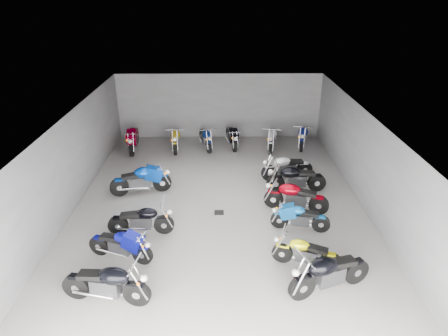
% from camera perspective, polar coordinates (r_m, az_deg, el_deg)
% --- Properties ---
extents(ground, '(14.00, 14.00, 0.00)m').
position_cam_1_polar(ground, '(14.12, -0.70, -5.34)').
color(ground, gray).
rests_on(ground, ground).
extents(wall_back, '(10.00, 0.10, 3.20)m').
position_cam_1_polar(wall_back, '(19.98, -0.71, 8.82)').
color(wall_back, slate).
rests_on(wall_back, ground).
extents(wall_left, '(0.10, 14.00, 3.20)m').
position_cam_1_polar(wall_left, '(14.31, -21.20, 0.47)').
color(wall_left, slate).
rests_on(wall_left, ground).
extents(wall_right, '(0.10, 14.00, 3.20)m').
position_cam_1_polar(wall_right, '(14.27, 19.77, 0.64)').
color(wall_right, slate).
rests_on(wall_right, ground).
extents(ceiling, '(10.00, 14.00, 0.04)m').
position_cam_1_polar(ceiling, '(12.81, -0.78, 7.22)').
color(ceiling, black).
rests_on(ceiling, wall_back).
extents(drain_grate, '(0.32, 0.32, 0.01)m').
position_cam_1_polar(drain_grate, '(13.68, -0.70, -6.37)').
color(drain_grate, black).
rests_on(drain_grate, ground).
extents(motorcycle_left_a, '(2.23, 0.59, 0.99)m').
position_cam_1_polar(motorcycle_left_a, '(10.36, -16.41, -15.57)').
color(motorcycle_left_a, black).
rests_on(motorcycle_left_a, ground).
extents(motorcycle_left_b, '(1.92, 0.76, 0.87)m').
position_cam_1_polar(motorcycle_left_b, '(11.68, -14.52, -10.58)').
color(motorcycle_left_b, black).
rests_on(motorcycle_left_b, ground).
extents(motorcycle_left_c, '(2.04, 0.40, 0.90)m').
position_cam_1_polar(motorcycle_left_c, '(12.62, -11.69, -7.29)').
color(motorcycle_left_c, black).
rests_on(motorcycle_left_c, ground).
extents(motorcycle_left_e, '(2.22, 0.69, 0.99)m').
position_cam_1_polar(motorcycle_left_e, '(14.97, -11.71, -1.69)').
color(motorcycle_left_e, black).
rests_on(motorcycle_left_e, ground).
extents(motorcycle_right_a, '(2.22, 0.99, 1.02)m').
position_cam_1_polar(motorcycle_right_a, '(10.58, 14.81, -14.28)').
color(motorcycle_right_a, black).
rests_on(motorcycle_right_a, ground).
extents(motorcycle_right_b, '(1.83, 0.72, 0.83)m').
position_cam_1_polar(motorcycle_right_b, '(11.29, 11.56, -11.75)').
color(motorcycle_right_b, black).
rests_on(motorcycle_right_b, ground).
extents(motorcycle_right_c, '(1.85, 0.51, 0.82)m').
position_cam_1_polar(motorcycle_right_c, '(12.80, 10.74, -6.95)').
color(motorcycle_right_c, black).
rests_on(motorcycle_right_c, ground).
extents(motorcycle_right_d, '(2.16, 0.77, 0.97)m').
position_cam_1_polar(motorcycle_right_d, '(13.76, 10.15, -4.09)').
color(motorcycle_right_d, black).
rests_on(motorcycle_right_d, ground).
extents(motorcycle_right_e, '(2.23, 0.45, 0.98)m').
position_cam_1_polar(motorcycle_right_e, '(15.03, 10.20, -1.47)').
color(motorcycle_right_e, black).
rests_on(motorcycle_right_e, ground).
extents(motorcycle_right_f, '(2.11, 0.61, 0.93)m').
position_cam_1_polar(motorcycle_right_f, '(15.98, 8.92, 0.16)').
color(motorcycle_right_f, black).
rests_on(motorcycle_right_f, ground).
extents(motorcycle_back_a, '(0.50, 2.36, 1.04)m').
position_cam_1_polar(motorcycle_back_a, '(19.09, -12.82, 4.16)').
color(motorcycle_back_a, black).
rests_on(motorcycle_back_a, ground).
extents(motorcycle_back_b, '(0.47, 2.23, 0.98)m').
position_cam_1_polar(motorcycle_back_b, '(18.85, -6.91, 4.24)').
color(motorcycle_back_b, black).
rests_on(motorcycle_back_b, ground).
extents(motorcycle_back_c, '(0.67, 2.07, 0.93)m').
position_cam_1_polar(motorcycle_back_c, '(18.88, -2.65, 4.34)').
color(motorcycle_back_c, black).
rests_on(motorcycle_back_c, ground).
extents(motorcycle_back_d, '(0.56, 2.12, 0.94)m').
position_cam_1_polar(motorcycle_back_d, '(19.04, 1.10, 4.55)').
color(motorcycle_back_d, black).
rests_on(motorcycle_back_d, ground).
extents(motorcycle_back_e, '(0.63, 2.22, 0.98)m').
position_cam_1_polar(motorcycle_back_e, '(18.88, 6.92, 4.28)').
color(motorcycle_back_e, black).
rests_on(motorcycle_back_e, ground).
extents(motorcycle_back_f, '(0.71, 2.21, 0.99)m').
position_cam_1_polar(motorcycle_back_f, '(19.42, 11.21, 4.57)').
color(motorcycle_back_f, black).
rests_on(motorcycle_back_f, ground).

